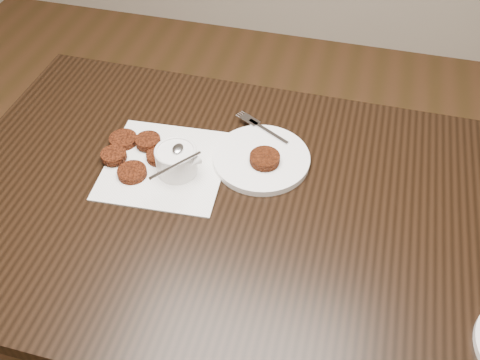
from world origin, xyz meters
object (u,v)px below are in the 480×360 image
table (239,295)px  plate_with_patty (262,156)px  napkin (165,165)px  sauce_ramekin (175,150)px

table → plate_with_patty: 0.41m
table → napkin: napkin is taller
table → sauce_ramekin: size_ratio=10.20×
sauce_ramekin → plate_with_patty: sauce_ramekin is taller
napkin → sauce_ramekin: 0.08m
sauce_ramekin → plate_with_patty: size_ratio=0.57×
table → sauce_ramekin: sauce_ramekin is taller
sauce_ramekin → plate_with_patty: bearing=25.1°
plate_with_patty → napkin: bearing=-161.4°
table → plate_with_patty: (0.02, 0.14, 0.39)m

